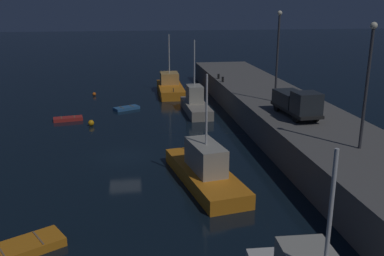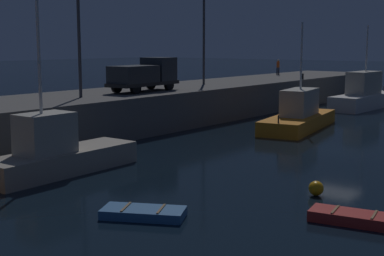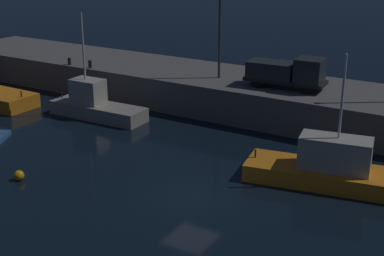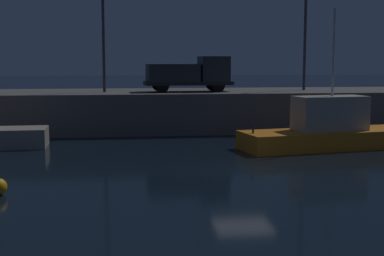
# 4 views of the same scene
# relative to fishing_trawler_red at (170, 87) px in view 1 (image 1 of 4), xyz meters

# --- Properties ---
(ground_plane) EXTENTS (320.00, 320.00, 0.00)m
(ground_plane) POSITION_rel_fishing_trawler_red_xyz_m (24.12, -6.13, -0.90)
(ground_plane) COLOR black
(pier_quay) EXTENTS (69.80, 8.00, 2.62)m
(pier_quay) POSITION_rel_fishing_trawler_red_xyz_m (24.12, 9.21, 0.41)
(pier_quay) COLOR #5B5956
(pier_quay) RESTS_ON ground
(fishing_trawler_red) EXTENTS (9.35, 3.25, 7.75)m
(fishing_trawler_red) POSITION_rel_fishing_trawler_red_xyz_m (0.00, 0.00, 0.00)
(fishing_trawler_red) COLOR orange
(fishing_trawler_red) RESTS_ON ground
(fishing_boat_blue) EXTENTS (9.81, 4.48, 7.45)m
(fishing_boat_blue) POSITION_rel_fishing_trawler_red_xyz_m (29.98, -0.68, 0.05)
(fishing_boat_blue) COLOR orange
(fishing_boat_blue) RESTS_ON ground
(fishing_boat_orange) EXTENTS (7.87, 2.51, 7.88)m
(fishing_boat_orange) POSITION_rel_fishing_trawler_red_xyz_m (10.70, 1.76, 0.05)
(fishing_boat_orange) COLOR gray
(fishing_boat_orange) RESTS_ON ground
(dinghy_orange_near) EXTENTS (1.63, 3.08, 0.41)m
(dinghy_orange_near) POSITION_rel_fishing_trawler_red_xyz_m (12.24, -11.90, -0.71)
(dinghy_orange_near) COLOR #B22823
(dinghy_orange_near) RESTS_ON ground
(rowboat_white_mid) EXTENTS (3.46, 4.35, 0.49)m
(rowboat_white_mid) POSITION_rel_fishing_trawler_red_xyz_m (36.93, -11.09, -0.67)
(rowboat_white_mid) COLOR orange
(rowboat_white_mid) RESTS_ON ground
(dinghy_red_small) EXTENTS (2.43, 3.12, 0.36)m
(dinghy_red_small) POSITION_rel_fishing_trawler_red_xyz_m (8.33, -5.88, -0.74)
(dinghy_red_small) COLOR #2D6099
(dinghy_red_small) RESTS_ON ground
(mooring_buoy_near) EXTENTS (0.60, 0.60, 0.60)m
(mooring_buoy_near) POSITION_rel_fishing_trawler_red_xyz_m (14.61, -9.37, -0.60)
(mooring_buoy_near) COLOR orange
(mooring_buoy_near) RESTS_ON ground
(mooring_buoy_mid) EXTENTS (0.47, 0.47, 0.47)m
(mooring_buoy_mid) POSITION_rel_fishing_trawler_red_xyz_m (0.15, -10.05, -0.66)
(mooring_buoy_mid) COLOR orange
(mooring_buoy_mid) RESTS_ON ground
(lamp_post_west) EXTENTS (0.44, 0.44, 8.45)m
(lamp_post_west) POSITION_rel_fishing_trawler_red_xyz_m (17.86, 8.35, 6.63)
(lamp_post_west) COLOR #38383D
(lamp_post_west) RESTS_ON pier_quay
(lamp_post_east) EXTENTS (0.44, 0.44, 8.02)m
(lamp_post_east) POSITION_rel_fishing_trawler_red_xyz_m (31.93, 9.20, 6.41)
(lamp_post_east) COLOR #38383D
(lamp_post_east) RESTS_ON pier_quay
(utility_truck) EXTENTS (6.02, 2.40, 2.37)m
(utility_truck) POSITION_rel_fishing_trawler_red_xyz_m (23.62, 8.19, 2.94)
(utility_truck) COLOR black
(utility_truck) RESTS_ON pier_quay
(bollard_west) EXTENTS (0.28, 0.28, 0.63)m
(bollard_west) POSITION_rel_fishing_trawler_red_xyz_m (6.92, 5.66, 2.04)
(bollard_west) COLOR black
(bollard_west) RESTS_ON pier_quay
(bollard_central) EXTENTS (0.28, 0.28, 0.60)m
(bollard_central) POSITION_rel_fishing_trawler_red_xyz_m (4.58, 5.64, 2.02)
(bollard_central) COLOR black
(bollard_central) RESTS_ON pier_quay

